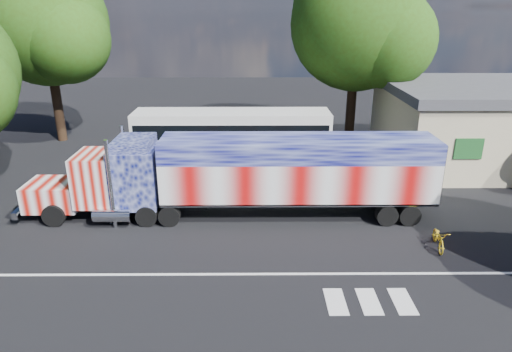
{
  "coord_description": "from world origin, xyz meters",
  "views": [
    {
      "loc": [
        -0.15,
        -18.49,
        9.92
      ],
      "look_at": [
        0.0,
        3.0,
        1.9
      ],
      "focal_mm": 32.0,
      "sensor_mm": 36.0,
      "label": 1
    }
  ],
  "objects_px": {
    "tree_ne_a": "(359,25)",
    "tree_nw_a": "(47,24)",
    "bicycle": "(439,238)",
    "coach_bus": "(232,138)",
    "semi_truck": "(246,174)",
    "woman": "(112,206)"
  },
  "relations": [
    {
      "from": "woman",
      "to": "tree_nw_a",
      "type": "height_order",
      "value": "tree_nw_a"
    },
    {
      "from": "woman",
      "to": "tree_ne_a",
      "type": "relative_size",
      "value": 0.14
    },
    {
      "from": "coach_bus",
      "to": "bicycle",
      "type": "height_order",
      "value": "coach_bus"
    },
    {
      "from": "coach_bus",
      "to": "tree_ne_a",
      "type": "height_order",
      "value": "tree_ne_a"
    },
    {
      "from": "semi_truck",
      "to": "bicycle",
      "type": "distance_m",
      "value": 9.21
    },
    {
      "from": "semi_truck",
      "to": "tree_ne_a",
      "type": "xyz_separation_m",
      "value": [
        7.85,
        12.85,
        6.47
      ]
    },
    {
      "from": "woman",
      "to": "coach_bus",
      "type": "bearing_deg",
      "value": 80.89
    },
    {
      "from": "tree_ne_a",
      "to": "bicycle",
      "type": "bearing_deg",
      "value": -88.09
    },
    {
      "from": "tree_nw_a",
      "to": "bicycle",
      "type": "bearing_deg",
      "value": -36.96
    },
    {
      "from": "tree_ne_a",
      "to": "tree_nw_a",
      "type": "bearing_deg",
      "value": 177.26
    },
    {
      "from": "coach_bus",
      "to": "tree_ne_a",
      "type": "relative_size",
      "value": 0.93
    },
    {
      "from": "coach_bus",
      "to": "tree_ne_a",
      "type": "xyz_separation_m",
      "value": [
        8.88,
        5.18,
        6.81
      ]
    },
    {
      "from": "bicycle",
      "to": "tree_ne_a",
      "type": "xyz_separation_m",
      "value": [
        -0.54,
        16.2,
        8.23
      ]
    },
    {
      "from": "semi_truck",
      "to": "tree_ne_a",
      "type": "relative_size",
      "value": 1.51
    },
    {
      "from": "woman",
      "to": "tree_nw_a",
      "type": "xyz_separation_m",
      "value": [
        -8.13,
        14.82,
        7.8
      ]
    },
    {
      "from": "semi_truck",
      "to": "bicycle",
      "type": "bearing_deg",
      "value": -21.78
    },
    {
      "from": "semi_truck",
      "to": "woman",
      "type": "bearing_deg",
      "value": -172.03
    },
    {
      "from": "woman",
      "to": "bicycle",
      "type": "xyz_separation_m",
      "value": [
        14.82,
        -2.45,
        -0.45
      ]
    },
    {
      "from": "coach_bus",
      "to": "tree_nw_a",
      "type": "distance_m",
      "value": 16.4
    },
    {
      "from": "tree_ne_a",
      "to": "woman",
      "type": "bearing_deg",
      "value": -136.1
    },
    {
      "from": "coach_bus",
      "to": "tree_nw_a",
      "type": "xyz_separation_m",
      "value": [
        -13.54,
        6.25,
        6.83
      ]
    },
    {
      "from": "tree_ne_a",
      "to": "tree_nw_a",
      "type": "distance_m",
      "value": 22.44
    }
  ]
}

